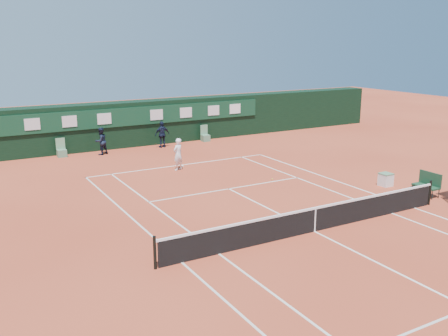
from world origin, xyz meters
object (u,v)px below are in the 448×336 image
Objects in this scene: player_bench at (428,183)px; cooler at (386,179)px; player at (178,154)px; tennis_net at (315,219)px.

cooler is at bearing 102.66° from player_bench.
player_bench is 0.67× the size of player.
tennis_net reaches higher than cooler.
cooler is (7.00, 3.04, -0.18)m from tennis_net.
player is at bearing 93.12° from tennis_net.
tennis_net is 20.00× the size of cooler.
tennis_net is 10.97m from player.
player_bench is at bearing 7.35° from tennis_net.
player is at bearing 133.84° from cooler.
player is at bearing 128.93° from player_bench.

